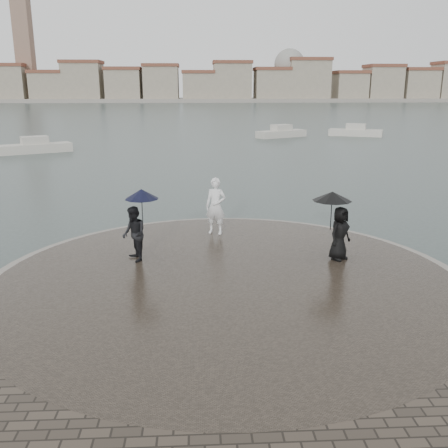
{
  "coord_description": "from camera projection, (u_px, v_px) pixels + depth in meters",
  "views": [
    {
      "loc": [
        -0.71,
        -8.47,
        5.14
      ],
      "look_at": [
        0.0,
        4.8,
        1.45
      ],
      "focal_mm": 40.0,
      "sensor_mm": 36.0,
      "label": 1
    }
  ],
  "objects": [
    {
      "name": "boats",
      "position": [
        241.0,
        137.0,
        48.05
      ],
      "size": [
        35.34,
        15.98,
        1.5
      ],
      "color": "#BCB6A9",
      "rests_on": "ground"
    },
    {
      "name": "far_skyline",
      "position": [
        179.0,
        84.0,
        162.38
      ],
      "size": [
        260.0,
        20.0,
        37.0
      ],
      "color": "gray",
      "rests_on": "ground"
    },
    {
      "name": "visitor_left",
      "position": [
        136.0,
        224.0,
        13.89
      ],
      "size": [
        1.14,
        1.04,
        2.04
      ],
      "color": "black",
      "rests_on": "quay_tip"
    },
    {
      "name": "quay_tip",
      "position": [
        227.0,
        285.0,
        12.88
      ],
      "size": [
        11.9,
        11.9,
        0.36
      ],
      "primitive_type": "cylinder",
      "color": "#2D261E",
      "rests_on": "ground"
    },
    {
      "name": "statue",
      "position": [
        216.0,
        206.0,
        16.5
      ],
      "size": [
        0.8,
        0.65,
        1.88
      ],
      "primitive_type": "imported",
      "rotation": [
        0.0,
        0.0,
        -0.34
      ],
      "color": "white",
      "rests_on": "quay_tip"
    },
    {
      "name": "kerb_ring",
      "position": [
        227.0,
        285.0,
        12.89
      ],
      "size": [
        12.5,
        12.5,
        0.32
      ],
      "primitive_type": "cylinder",
      "color": "gray",
      "rests_on": "ground"
    },
    {
      "name": "ground",
      "position": [
        237.0,
        363.0,
        9.56
      ],
      "size": [
        400.0,
        400.0,
        0.0
      ],
      "primitive_type": "plane",
      "color": "#2B3835",
      "rests_on": "ground"
    },
    {
      "name": "visitor_right",
      "position": [
        337.0,
        220.0,
        13.99
      ],
      "size": [
        1.25,
        1.1,
        1.95
      ],
      "color": "black",
      "rests_on": "quay_tip"
    }
  ]
}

